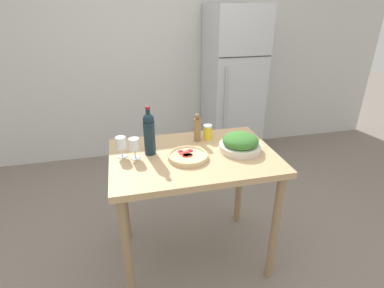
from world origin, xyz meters
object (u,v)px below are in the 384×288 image
Objects in this scene: homemade_pizza at (188,156)px; refrigerator at (232,87)px; wine_glass_near at (134,145)px; wine_bottle at (149,133)px; wine_glass_far at (121,144)px; pepper_mill at (197,128)px; salad_bowl at (240,143)px; salt_canister at (208,132)px.

refrigerator is at bearing 60.70° from homemade_pizza.
homemade_pizza is at bearing -14.44° from wine_glass_near.
wine_bottle is at bearing -127.30° from refrigerator.
wine_bottle reaches higher than homemade_pizza.
wine_glass_near is at bearing -157.15° from wine_bottle.
wine_glass_far is (-1.36, -1.54, 0.09)m from refrigerator.
pepper_mill reaches higher than salad_bowl.
wine_bottle reaches higher than pepper_mill.
wine_bottle is 0.20m from wine_glass_far.
wine_glass_far is at bearing 162.94° from homemade_pizza.
pepper_mill is at bearing 13.45° from wine_glass_far.
wine_bottle reaches higher than wine_glass_near.
pepper_mill is at bearing 137.67° from salad_bowl.
homemade_pizza is at bearing -174.71° from salad_bowl.
wine_glass_near is at bearing 175.87° from salad_bowl.
wine_glass_near reaches higher than salad_bowl.
homemade_pizza is 0.36m from salt_canister.
pepper_mill is (0.37, 0.13, -0.05)m from wine_bottle.
refrigerator is 1.73m from salad_bowl.
wine_glass_near is 0.53× the size of homemade_pizza.
wine_glass_far is at bearing 153.27° from wine_glass_near.
wine_glass_near is at bearing 165.56° from homemade_pizza.
salad_bowl is (0.72, -0.05, -0.04)m from wine_glass_near.
pepper_mill is 0.31m from homemade_pizza.
wine_bottle is 3.02× the size of salt_canister.
salad_bowl reaches higher than homemade_pizza.
wine_bottle is 2.36× the size of wine_glass_near.
salad_bowl is (-0.56, -1.63, 0.04)m from refrigerator.
wine_glass_far is at bearing -166.55° from pepper_mill.
wine_glass_near is 0.10m from wine_glass_far.
pepper_mill reaches higher than homemade_pizza.
wine_bottle is 0.39m from pepper_mill.
pepper_mill is 0.79× the size of homemade_pizza.
homemade_pizza is at bearing -119.30° from refrigerator.
refrigerator is 2.03m from wine_glass_near.
refrigerator is 16.67× the size of salt_canister.
wine_bottle is 0.13m from wine_glass_near.
wine_bottle is 1.25× the size of homemade_pizza.
refrigerator is 5.53× the size of wine_bottle.
wine_bottle reaches higher than wine_glass_far.
wine_glass_near is 0.67× the size of pepper_mill.
wine_bottle is at bearing 150.66° from homemade_pizza.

